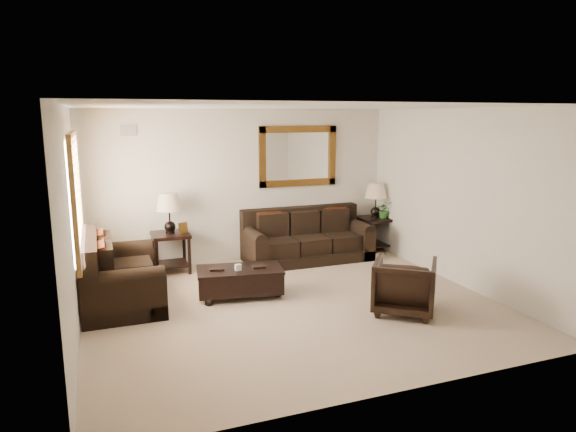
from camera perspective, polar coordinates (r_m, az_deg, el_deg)
name	(u,v)px	position (r m, az deg, el deg)	size (l,w,h in m)	color
room	(292,209)	(6.88, 0.49, 0.75)	(5.51, 5.01, 2.71)	tan
window	(76,196)	(7.29, -22.46, 2.08)	(0.07, 1.96, 1.66)	white
mirror	(298,156)	(9.48, 1.13, 6.65)	(1.50, 0.06, 1.10)	#43210D
air_vent	(128,130)	(8.81, -17.33, 9.08)	(0.25, 0.02, 0.18)	#999999
sofa	(306,241)	(9.35, 2.03, -2.84)	(2.26, 0.98, 0.93)	black
loveseat	(116,278)	(7.56, -18.55, -6.59)	(1.04, 1.76, 0.99)	black
end_table_left	(170,221)	(8.71, -13.00, -0.53)	(0.61, 0.61, 1.34)	black
end_table_right	(376,207)	(9.98, 9.71, 1.02)	(0.60, 0.60, 1.33)	black
coffee_table	(240,279)	(7.53, -5.38, -6.96)	(1.31, 0.84, 0.52)	black
armchair	(405,283)	(7.03, 12.83, -7.29)	(0.78, 0.73, 0.80)	black
potted_plant	(384,211)	(9.97, 10.66, 0.51)	(0.29, 0.33, 0.26)	#2C6221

